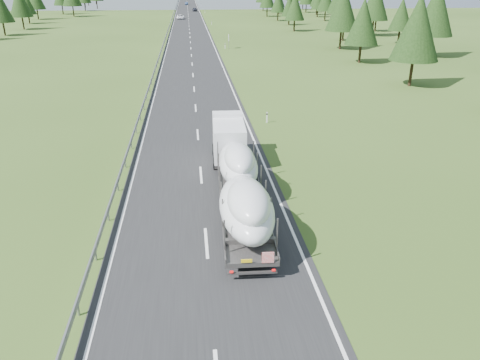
{
  "coord_description": "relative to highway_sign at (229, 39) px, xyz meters",
  "views": [
    {
      "loc": [
        -0.5,
        -11.61,
        12.4
      ],
      "look_at": [
        2.13,
        12.77,
        1.78
      ],
      "focal_mm": 35.0,
      "sensor_mm": 36.0,
      "label": 1
    }
  ],
  "objects": [
    {
      "name": "distant_car_blue",
      "position": [
        -7.63,
        159.1,
        -1.12
      ],
      "size": [
        1.53,
        4.2,
        1.38
      ],
      "primitive_type": "imported",
      "rotation": [
        0.0,
        0.0,
        -0.02
      ],
      "color": "#182945",
      "rests_on": "ground"
    },
    {
      "name": "guardrail",
      "position": [
        -12.5,
        19.94,
        -1.21
      ],
      "size": [
        0.1,
        400.0,
        0.76
      ],
      "color": "slate",
      "rests_on": "ground"
    },
    {
      "name": "highway_sign",
      "position": [
        0.0,
        0.0,
        0.0
      ],
      "size": [
        0.08,
        0.9,
        2.6
      ],
      "color": "slate",
      "rests_on": "ground"
    },
    {
      "name": "tree_line_left",
      "position": [
        -51.7,
        41.22,
        5.02
      ],
      "size": [
        15.16,
        281.22,
        12.64
      ],
      "color": "black",
      "rests_on": "ground"
    },
    {
      "name": "distant_van",
      "position": [
        -9.85,
        70.77,
        -1.11
      ],
      "size": [
        2.51,
        5.1,
        1.39
      ],
      "primitive_type": "imported",
      "rotation": [
        0.0,
        0.0,
        -0.04
      ],
      "color": "white",
      "rests_on": "ground"
    },
    {
      "name": "road_surface",
      "position": [
        -7.2,
        20.0,
        -1.8
      ],
      "size": [
        10.0,
        400.0,
        0.02
      ],
      "primitive_type": "cube",
      "color": "black",
      "rests_on": "ground"
    },
    {
      "name": "marker_posts",
      "position": [
        -0.7,
        75.0,
        -1.27
      ],
      "size": [
        0.13,
        350.08,
        1.0
      ],
      "color": "silver",
      "rests_on": "ground"
    },
    {
      "name": "boat_truck",
      "position": [
        -5.07,
        -66.72,
        0.11
      ],
      "size": [
        2.89,
        17.27,
        3.5
      ],
      "color": "silver",
      "rests_on": "ground"
    },
    {
      "name": "distant_car_dark",
      "position": [
        -4.45,
        109.66,
        -1.11
      ],
      "size": [
        2.01,
        4.21,
        1.39
      ],
      "primitive_type": "imported",
      "rotation": [
        0.0,
        0.0,
        0.09
      ],
      "color": "black",
      "rests_on": "ground"
    },
    {
      "name": "tree_line_right",
      "position": [
        31.0,
        17.99,
        4.97
      ],
      "size": [
        28.17,
        281.5,
        12.02
      ],
      "color": "black",
      "rests_on": "ground"
    }
  ]
}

